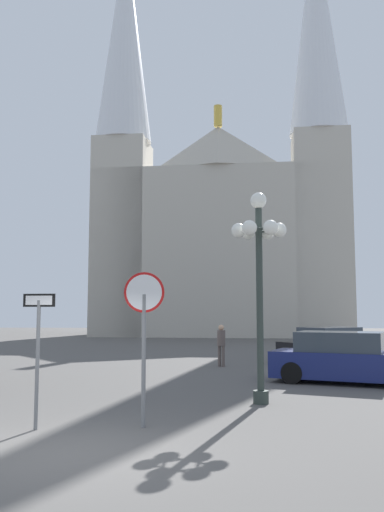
{
  "coord_description": "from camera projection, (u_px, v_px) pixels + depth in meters",
  "views": [
    {
      "loc": [
        2.4,
        -8.14,
        2.14
      ],
      "look_at": [
        0.68,
        20.38,
        5.07
      ],
      "focal_mm": 37.62,
      "sensor_mm": 36.0,
      "label": 1
    }
  ],
  "objects": [
    {
      "name": "stop_sign",
      "position": [
        144.0,
        318.0,
        10.07
      ],
      "size": [
        0.76,
        0.11,
        2.87
      ],
      "color": "slate",
      "rests_on": "ground"
    },
    {
      "name": "street_lamp",
      "position": [
        259.0,
        257.0,
        12.73
      ],
      "size": [
        1.32,
        1.19,
        4.97
      ],
      "color": "#2D3833",
      "rests_on": "ground"
    },
    {
      "name": "one_way_arrow_sign",
      "position": [
        38.0,
        344.0,
        9.83
      ],
      "size": [
        0.63,
        0.11,
        2.46
      ],
      "color": "slate",
      "rests_on": "ground"
    },
    {
      "name": "ground_plane",
      "position": [
        65.0,
        455.0,
        8.01
      ],
      "size": [
        120.0,
        120.0,
        0.0
      ],
      "primitive_type": "plane",
      "color": "#514F4C"
    },
    {
      "name": "parked_car_near_black",
      "position": [
        327.0,
        346.0,
        22.41
      ],
      "size": [
        4.31,
        3.84,
        1.46
      ],
      "color": "black",
      "rests_on": "ground"
    },
    {
      "name": "pedestrian_walking",
      "position": [
        221.0,
        341.0,
        20.71
      ],
      "size": [
        0.32,
        0.32,
        1.61
      ],
      "color": "#594C47",
      "rests_on": "ground"
    },
    {
      "name": "parked_car_far_navy",
      "position": [
        346.0,
        359.0,
        16.0
      ],
      "size": [
        4.77,
        3.24,
        1.51
      ],
      "color": "navy",
      "rests_on": "ground"
    },
    {
      "name": "cathedral",
      "position": [
        221.0,
        213.0,
        48.24
      ],
      "size": [
        22.22,
        13.53,
        37.55
      ],
      "color": "#BCB5A5",
      "rests_on": "ground"
    }
  ]
}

